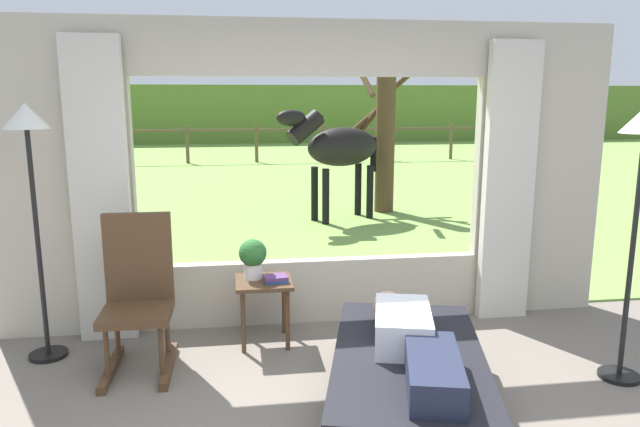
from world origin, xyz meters
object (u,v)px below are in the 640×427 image
reclining_person (412,340)px  pasture_tree (384,138)px  recliner_sofa (408,383)px  potted_plant (253,256)px  floor_lamp_left (29,155)px  horse (338,148)px  side_table (264,292)px  book_stack (276,279)px  rocking_chair (138,294)px

reclining_person → pasture_tree: (1.45, 6.44, 0.74)m
recliner_sofa → potted_plant: (-0.89, 1.30, 0.48)m
floor_lamp_left → horse: bearing=56.3°
pasture_tree → potted_plant: bearing=-114.8°
potted_plant → floor_lamp_left: floor_lamp_left is taller
side_table → reclining_person: bearing=-57.9°
reclining_person → side_table: reclining_person is taller
floor_lamp_left → horse: floor_lamp_left is taller
book_stack → reclining_person: bearing=-59.7°
rocking_chair → side_table: rocking_chair is taller
potted_plant → pasture_tree: (2.34, 5.08, 0.56)m
recliner_sofa → reclining_person: 0.31m
pasture_tree → book_stack: bearing=-112.7°
horse → book_stack: bearing=139.9°
reclining_person → pasture_tree: size_ratio=0.50×
rocking_chair → horse: horse is taller
recliner_sofa → side_table: side_table is taller
recliner_sofa → floor_lamp_left: bearing=167.8°
side_table → pasture_tree: 5.68m
recliner_sofa → horse: size_ratio=1.05×
potted_plant → book_stack: (0.17, -0.12, -0.16)m
reclining_person → potted_plant: size_ratio=4.45×
reclining_person → potted_plant: (-0.89, 1.35, 0.18)m
recliner_sofa → reclining_person: reclining_person is taller
reclining_person → book_stack: size_ratio=7.20×
side_table → horse: (1.39, 4.52, 0.73)m
book_stack → recliner_sofa: bearing=-58.7°
rocking_chair → horse: bearing=64.7°
side_table → floor_lamp_left: size_ratio=0.27×
recliner_sofa → pasture_tree: 6.63m
potted_plant → horse: horse is taller
reclining_person → side_table: bearing=136.3°
rocking_chair → pasture_tree: bearing=60.0°
potted_plant → pasture_tree: 5.63m
reclining_person → floor_lamp_left: floor_lamp_left is taller
reclining_person → book_stack: (-0.72, 1.23, 0.02)m
floor_lamp_left → horse: size_ratio=1.07×
recliner_sofa → rocking_chair: (-1.73, 0.97, 0.33)m
rocking_chair → potted_plant: (0.83, 0.34, 0.16)m
reclining_person → rocking_chair: bearing=163.7°
rocking_chair → book_stack: rocking_chair is taller
side_table → horse: size_ratio=0.29×
rocking_chair → side_table: 0.96m
rocking_chair → recliner_sofa: bearing=-28.8°
recliner_sofa → pasture_tree: size_ratio=0.66×
book_stack → side_table: bearing=147.0°
recliner_sofa → potted_plant: bearing=138.5°
potted_plant → pasture_tree: size_ratio=0.11×
book_stack → horse: (1.30, 4.58, 0.61)m
rocking_chair → side_table: (0.91, 0.28, -0.12)m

